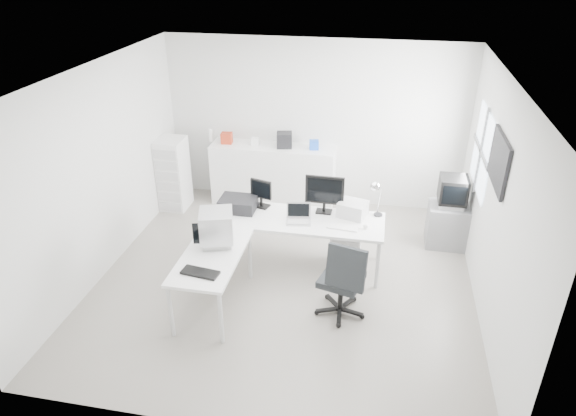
% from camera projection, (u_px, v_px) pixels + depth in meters
% --- Properties ---
extents(floor, '(5.00, 5.00, 0.01)m').
position_uv_depth(floor, '(285.00, 279.00, 7.05)').
color(floor, '#AFA79D').
rests_on(floor, ground).
extents(ceiling, '(5.00, 5.00, 0.01)m').
position_uv_depth(ceiling, '(285.00, 74.00, 5.75)').
color(ceiling, white).
rests_on(ceiling, back_wall).
extents(back_wall, '(5.00, 0.02, 2.80)m').
position_uv_depth(back_wall, '(314.00, 124.00, 8.57)').
color(back_wall, silver).
rests_on(back_wall, floor).
extents(left_wall, '(0.02, 5.00, 2.80)m').
position_uv_depth(left_wall, '(101.00, 172.00, 6.82)').
color(left_wall, silver).
rests_on(left_wall, floor).
extents(right_wall, '(0.02, 5.00, 2.80)m').
position_uv_depth(right_wall, '(495.00, 204.00, 5.98)').
color(right_wall, silver).
rests_on(right_wall, floor).
extents(window, '(0.02, 1.20, 1.10)m').
position_uv_depth(window, '(482.00, 151.00, 6.94)').
color(window, white).
rests_on(window, right_wall).
extents(wall_picture, '(0.04, 0.90, 0.60)m').
position_uv_depth(wall_picture, '(499.00, 161.00, 5.84)').
color(wall_picture, black).
rests_on(wall_picture, right_wall).
extents(main_desk, '(2.40, 0.80, 0.75)m').
position_uv_depth(main_desk, '(296.00, 242.00, 7.21)').
color(main_desk, white).
rests_on(main_desk, floor).
extents(side_desk, '(0.70, 1.40, 0.75)m').
position_uv_depth(side_desk, '(213.00, 280.00, 6.39)').
color(side_desk, white).
rests_on(side_desk, floor).
extents(drawer_pedestal, '(0.40, 0.50, 0.60)m').
position_uv_depth(drawer_pedestal, '(346.00, 249.00, 7.17)').
color(drawer_pedestal, white).
rests_on(drawer_pedestal, floor).
extents(inkjet_printer, '(0.50, 0.39, 0.18)m').
position_uv_depth(inkjet_printer, '(238.00, 204.00, 7.22)').
color(inkjet_printer, black).
rests_on(inkjet_printer, main_desk).
extents(lcd_monitor_small, '(0.36, 0.26, 0.40)m').
position_uv_depth(lcd_monitor_small, '(261.00, 194.00, 7.25)').
color(lcd_monitor_small, black).
rests_on(lcd_monitor_small, main_desk).
extents(lcd_monitor_large, '(0.54, 0.22, 0.56)m').
position_uv_depth(lcd_monitor_large, '(324.00, 194.00, 7.06)').
color(lcd_monitor_large, black).
rests_on(lcd_monitor_large, main_desk).
extents(laptop, '(0.41, 0.42, 0.24)m').
position_uv_depth(laptop, '(299.00, 214.00, 6.88)').
color(laptop, '#B7B7BA').
rests_on(laptop, main_desk).
extents(white_keyboard, '(0.42, 0.17, 0.02)m').
position_uv_depth(white_keyboard, '(342.00, 228.00, 6.79)').
color(white_keyboard, white).
rests_on(white_keyboard, main_desk).
extents(white_mouse, '(0.07, 0.07, 0.07)m').
position_uv_depth(white_mouse, '(366.00, 226.00, 6.77)').
color(white_mouse, white).
rests_on(white_mouse, main_desk).
extents(laser_printer, '(0.44, 0.40, 0.21)m').
position_uv_depth(laser_printer, '(353.00, 209.00, 7.05)').
color(laser_printer, beige).
rests_on(laser_printer, main_desk).
extents(desk_lamp, '(0.21, 0.21, 0.50)m').
position_uv_depth(desk_lamp, '(379.00, 199.00, 6.99)').
color(desk_lamp, silver).
rests_on(desk_lamp, main_desk).
extents(crt_monitor, '(0.54, 0.54, 0.51)m').
position_uv_depth(crt_monitor, '(216.00, 227.00, 6.32)').
color(crt_monitor, '#B7B7BA').
rests_on(crt_monitor, side_desk).
extents(black_keyboard, '(0.46, 0.23, 0.03)m').
position_uv_depth(black_keyboard, '(200.00, 273.00, 5.86)').
color(black_keyboard, black).
rests_on(black_keyboard, side_desk).
extents(office_chair, '(0.77, 0.77, 1.09)m').
position_uv_depth(office_chair, '(342.00, 276.00, 6.18)').
color(office_chair, '#232527').
rests_on(office_chair, floor).
extents(tv_cabinet, '(0.60, 0.49, 0.65)m').
position_uv_depth(tv_cabinet, '(447.00, 225.00, 7.71)').
color(tv_cabinet, slate).
rests_on(tv_cabinet, floor).
extents(crt_tv, '(0.50, 0.48, 0.45)m').
position_uv_depth(crt_tv, '(453.00, 192.00, 7.46)').
color(crt_tv, black).
rests_on(crt_tv, tv_cabinet).
extents(sideboard, '(2.11, 0.53, 1.06)m').
position_uv_depth(sideboard, '(273.00, 175.00, 8.86)').
color(sideboard, white).
rests_on(sideboard, floor).
extents(clutter_box_a, '(0.20, 0.18, 0.18)m').
position_uv_depth(clutter_box_a, '(227.00, 138.00, 8.71)').
color(clutter_box_a, '#AE3118').
rests_on(clutter_box_a, sideboard).
extents(clutter_box_b, '(0.13, 0.11, 0.13)m').
position_uv_depth(clutter_box_b, '(255.00, 141.00, 8.64)').
color(clutter_box_b, white).
rests_on(clutter_box_b, sideboard).
extents(clutter_box_c, '(0.29, 0.27, 0.25)m').
position_uv_depth(clutter_box_c, '(284.00, 140.00, 8.53)').
color(clutter_box_c, black).
rests_on(clutter_box_c, sideboard).
extents(clutter_box_d, '(0.17, 0.16, 0.15)m').
position_uv_depth(clutter_box_d, '(314.00, 145.00, 8.47)').
color(clutter_box_d, blue).
rests_on(clutter_box_d, sideboard).
extents(clutter_bottle, '(0.07, 0.07, 0.22)m').
position_uv_depth(clutter_bottle, '(211.00, 135.00, 8.79)').
color(clutter_bottle, white).
rests_on(clutter_bottle, sideboard).
extents(filing_cabinet, '(0.43, 0.51, 1.23)m').
position_uv_depth(filing_cabinet, '(174.00, 174.00, 8.69)').
color(filing_cabinet, white).
rests_on(filing_cabinet, floor).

